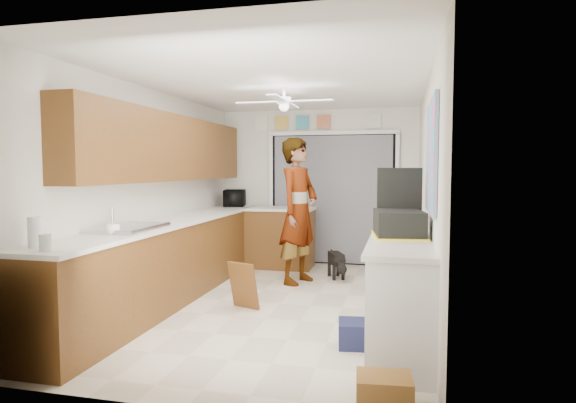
# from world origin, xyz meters

# --- Properties ---
(floor) EXTENTS (5.00, 5.00, 0.00)m
(floor) POSITION_xyz_m (0.00, 0.00, 0.00)
(floor) COLOR beige
(floor) RESTS_ON ground
(ceiling) EXTENTS (5.00, 5.00, 0.00)m
(ceiling) POSITION_xyz_m (0.00, 0.00, 2.50)
(ceiling) COLOR white
(ceiling) RESTS_ON ground
(wall_back) EXTENTS (3.20, 0.00, 3.20)m
(wall_back) POSITION_xyz_m (0.00, 2.50, 1.25)
(wall_back) COLOR silver
(wall_back) RESTS_ON ground
(wall_front) EXTENTS (3.20, 0.00, 3.20)m
(wall_front) POSITION_xyz_m (0.00, -2.50, 1.25)
(wall_front) COLOR silver
(wall_front) RESTS_ON ground
(wall_left) EXTENTS (0.00, 5.00, 5.00)m
(wall_left) POSITION_xyz_m (-1.60, 0.00, 1.25)
(wall_left) COLOR silver
(wall_left) RESTS_ON ground
(wall_right) EXTENTS (0.00, 5.00, 5.00)m
(wall_right) POSITION_xyz_m (1.60, 0.00, 1.25)
(wall_right) COLOR silver
(wall_right) RESTS_ON ground
(left_base_cabinets) EXTENTS (0.60, 4.80, 0.90)m
(left_base_cabinets) POSITION_xyz_m (-1.30, 0.00, 0.45)
(left_base_cabinets) COLOR brown
(left_base_cabinets) RESTS_ON floor
(left_countertop) EXTENTS (0.62, 4.80, 0.04)m
(left_countertop) POSITION_xyz_m (-1.29, 0.00, 0.92)
(left_countertop) COLOR white
(left_countertop) RESTS_ON left_base_cabinets
(upper_cabinets) EXTENTS (0.32, 4.00, 0.80)m
(upper_cabinets) POSITION_xyz_m (-1.44, 0.20, 1.80)
(upper_cabinets) COLOR brown
(upper_cabinets) RESTS_ON wall_left
(sink_basin) EXTENTS (0.50, 0.76, 0.06)m
(sink_basin) POSITION_xyz_m (-1.29, -1.00, 0.95)
(sink_basin) COLOR silver
(sink_basin) RESTS_ON left_countertop
(faucet) EXTENTS (0.03, 0.03, 0.22)m
(faucet) POSITION_xyz_m (-1.48, -1.00, 1.05)
(faucet) COLOR silver
(faucet) RESTS_ON left_countertop
(peninsula_base) EXTENTS (1.00, 0.60, 0.90)m
(peninsula_base) POSITION_xyz_m (-0.50, 2.00, 0.45)
(peninsula_base) COLOR brown
(peninsula_base) RESTS_ON floor
(peninsula_top) EXTENTS (1.04, 0.64, 0.04)m
(peninsula_top) POSITION_xyz_m (-0.50, 2.00, 0.92)
(peninsula_top) COLOR white
(peninsula_top) RESTS_ON peninsula_base
(back_opening_recess) EXTENTS (2.00, 0.06, 2.10)m
(back_opening_recess) POSITION_xyz_m (0.25, 2.47, 1.05)
(back_opening_recess) COLOR black
(back_opening_recess) RESTS_ON wall_back
(curtain_panel) EXTENTS (1.90, 0.03, 2.05)m
(curtain_panel) POSITION_xyz_m (0.25, 2.43, 1.05)
(curtain_panel) COLOR gray
(curtain_panel) RESTS_ON wall_back
(door_trim_left) EXTENTS (0.06, 0.04, 2.10)m
(door_trim_left) POSITION_xyz_m (-0.77, 2.44, 1.05)
(door_trim_left) COLOR white
(door_trim_left) RESTS_ON wall_back
(door_trim_right) EXTENTS (0.06, 0.04, 2.10)m
(door_trim_right) POSITION_xyz_m (1.27, 2.44, 1.05)
(door_trim_right) COLOR white
(door_trim_right) RESTS_ON wall_back
(door_trim_head) EXTENTS (2.10, 0.04, 0.06)m
(door_trim_head) POSITION_xyz_m (0.25, 2.44, 2.12)
(door_trim_head) COLOR white
(door_trim_head) RESTS_ON wall_back
(header_frame_0) EXTENTS (0.22, 0.02, 0.22)m
(header_frame_0) POSITION_xyz_m (-0.60, 2.47, 2.30)
(header_frame_0) COLOR gold
(header_frame_0) RESTS_ON wall_back
(header_frame_1) EXTENTS (0.22, 0.02, 0.22)m
(header_frame_1) POSITION_xyz_m (-0.25, 2.47, 2.30)
(header_frame_1) COLOR #45A1B8
(header_frame_1) RESTS_ON wall_back
(header_frame_2) EXTENTS (0.22, 0.02, 0.22)m
(header_frame_2) POSITION_xyz_m (0.10, 2.47, 2.30)
(header_frame_2) COLOR #C86D4B
(header_frame_2) RESTS_ON wall_back
(header_frame_4) EXTENTS (0.22, 0.02, 0.22)m
(header_frame_4) POSITION_xyz_m (0.90, 2.47, 2.30)
(header_frame_4) COLOR silver
(header_frame_4) RESTS_ON wall_back
(route66_sign) EXTENTS (0.22, 0.02, 0.26)m
(route66_sign) POSITION_xyz_m (-0.95, 2.47, 2.30)
(route66_sign) COLOR silver
(route66_sign) RESTS_ON wall_back
(right_counter_base) EXTENTS (0.50, 1.40, 0.90)m
(right_counter_base) POSITION_xyz_m (1.35, -1.20, 0.45)
(right_counter_base) COLOR white
(right_counter_base) RESTS_ON floor
(right_counter_top) EXTENTS (0.54, 1.44, 0.04)m
(right_counter_top) POSITION_xyz_m (1.34, -1.20, 0.92)
(right_counter_top) COLOR white
(right_counter_top) RESTS_ON right_counter_base
(abstract_painting) EXTENTS (0.03, 1.15, 0.95)m
(abstract_painting) POSITION_xyz_m (1.58, -1.00, 1.65)
(abstract_painting) COLOR #DE528C
(abstract_painting) RESTS_ON wall_right
(ceiling_fan) EXTENTS (1.14, 1.14, 0.24)m
(ceiling_fan) POSITION_xyz_m (0.00, 0.20, 2.32)
(ceiling_fan) COLOR white
(ceiling_fan) RESTS_ON ceiling
(microwave) EXTENTS (0.43, 0.54, 0.26)m
(microwave) POSITION_xyz_m (-1.29, 2.10, 1.07)
(microwave) COLOR black
(microwave) RESTS_ON left_countertop
(cup) EXTENTS (0.16, 0.16, 0.10)m
(cup) POSITION_xyz_m (-1.25, -1.34, 0.99)
(cup) COLOR white
(cup) RESTS_ON left_countertop
(jar_b) EXTENTS (0.09, 0.09, 0.13)m
(jar_b) POSITION_xyz_m (-1.21, -2.25, 1.00)
(jar_b) COLOR silver
(jar_b) RESTS_ON left_countertop
(paper_towel_roll) EXTENTS (0.13, 0.13, 0.24)m
(paper_towel_roll) POSITION_xyz_m (-1.42, -2.12, 1.06)
(paper_towel_roll) COLOR white
(paper_towel_roll) RESTS_ON left_countertop
(suitcase) EXTENTS (0.48, 0.60, 0.23)m
(suitcase) POSITION_xyz_m (1.32, -0.86, 1.06)
(suitcase) COLOR black
(suitcase) RESTS_ON right_counter_top
(suitcase_rim) EXTENTS (0.52, 0.64, 0.02)m
(suitcase_rim) POSITION_xyz_m (1.32, -0.86, 0.95)
(suitcase_rim) COLOR yellow
(suitcase_rim) RESTS_ON suitcase
(suitcase_lid) EXTENTS (0.42, 0.09, 0.50)m
(suitcase_lid) POSITION_xyz_m (1.32, -0.57, 1.31)
(suitcase_lid) COLOR black
(suitcase_lid) RESTS_ON suitcase
(cardboard_box) EXTENTS (0.38, 0.30, 0.22)m
(cardboard_box) POSITION_xyz_m (1.25, -2.20, 0.11)
(cardboard_box) COLOR #A97635
(cardboard_box) RESTS_ON floor
(navy_crate) EXTENTS (0.39, 0.34, 0.22)m
(navy_crate) POSITION_xyz_m (1.00, -1.12, 0.11)
(navy_crate) COLOR #141733
(navy_crate) RESTS_ON floor
(cabinet_door_panel) EXTENTS (0.38, 0.25, 0.52)m
(cabinet_door_panel) POSITION_xyz_m (-0.34, -0.30, 0.26)
(cabinet_door_panel) COLOR brown
(cabinet_door_panel) RESTS_ON floor
(man) EXTENTS (0.68, 0.83, 1.96)m
(man) POSITION_xyz_m (-0.01, 1.06, 0.98)
(man) COLOR white
(man) RESTS_ON floor
(dog) EXTENTS (0.41, 0.56, 0.41)m
(dog) POSITION_xyz_m (0.45, 1.44, 0.20)
(dog) COLOR black
(dog) RESTS_ON floor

